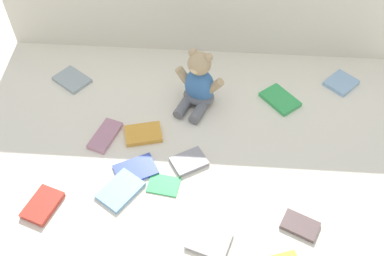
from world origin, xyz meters
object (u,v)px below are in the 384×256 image
object	(u,v)px
book_case_2	(300,225)
book_case_11	(43,205)
book_case_3	(143,134)
book_case_8	(280,99)
book_case_10	(136,170)
book_case_0	(72,80)
book_case_6	(164,184)
book_case_5	(120,190)
teddy_bear	(199,85)
book_case_1	(105,136)
book_case_4	(341,83)
book_case_9	(209,241)
book_case_12	(189,162)

from	to	relation	value
book_case_2	book_case_11	distance (m)	0.78
book_case_3	book_case_8	xyz separation A→B (m)	(0.48, 0.20, -0.00)
book_case_3	book_case_10	world-z (taller)	book_case_3
book_case_0	book_case_6	bearing A→B (deg)	77.87
book_case_11	book_case_5	bearing A→B (deg)	36.11
teddy_bear	book_case_0	world-z (taller)	teddy_bear
teddy_bear	book_case_11	xyz separation A→B (m)	(-0.45, -0.48, -0.08)
book_case_1	book_case_4	world-z (taller)	same
book_case_1	book_case_8	size ratio (longest dim) A/B	1.02
book_case_6	book_case_8	size ratio (longest dim) A/B	0.72
book_case_5	book_case_6	bearing A→B (deg)	-132.95
book_case_2	book_case_8	size ratio (longest dim) A/B	0.77
book_case_1	book_case_2	distance (m)	0.71
teddy_bear	book_case_10	xyz separation A→B (m)	(-0.18, -0.33, -0.08)
book_case_4	book_case_3	bearing A→B (deg)	-114.01
book_case_1	book_case_8	world-z (taller)	same
book_case_5	book_case_9	distance (m)	0.32
book_case_0	book_case_3	bearing A→B (deg)	86.94
book_case_8	book_case_12	distance (m)	0.44
book_case_3	book_case_6	bearing A→B (deg)	10.37
book_case_0	book_case_8	size ratio (longest dim) A/B	0.95
book_case_0	book_case_10	size ratio (longest dim) A/B	1.00
book_case_0	book_case_4	bearing A→B (deg)	128.94
book_case_5	book_case_12	size ratio (longest dim) A/B	1.22
book_case_9	book_case_4	bearing A→B (deg)	163.16
teddy_bear	book_case_12	distance (m)	0.30
book_case_2	book_case_9	xyz separation A→B (m)	(-0.27, -0.07, -0.00)
book_case_5	book_case_0	bearing A→B (deg)	-26.96
teddy_bear	book_case_2	xyz separation A→B (m)	(0.33, -0.50, -0.08)
book_case_12	book_case_6	bearing A→B (deg)	110.16
book_case_2	book_case_9	size ratio (longest dim) A/B	0.90
book_case_6	book_case_8	xyz separation A→B (m)	(0.39, 0.40, 0.00)
book_case_0	book_case_8	distance (m)	0.80
book_case_6	book_case_12	distance (m)	0.12
teddy_bear	book_case_12	world-z (taller)	teddy_bear
book_case_2	book_case_8	distance (m)	0.52
book_case_5	book_case_6	xyz separation A→B (m)	(0.13, 0.03, -0.00)
book_case_3	book_case_6	size ratio (longest dim) A/B	1.26
teddy_bear	book_case_2	distance (m)	0.60
book_case_1	book_case_9	distance (m)	0.53
book_case_9	book_case_1	bearing A→B (deg)	-116.76
book_case_9	book_case_10	bearing A→B (deg)	-115.53
book_case_3	book_case_9	size ratio (longest dim) A/B	1.06
book_case_1	book_case_3	xyz separation A→B (m)	(0.13, 0.02, 0.00)
book_case_3	book_case_4	xyz separation A→B (m)	(0.73, 0.31, -0.00)
book_case_1	book_case_2	xyz separation A→B (m)	(0.64, -0.30, -0.00)
book_case_2	book_case_12	distance (m)	0.40
book_case_9	book_case_8	bearing A→B (deg)	175.71
teddy_bear	book_case_10	bearing A→B (deg)	-97.87
book_case_3	book_case_10	distance (m)	0.15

